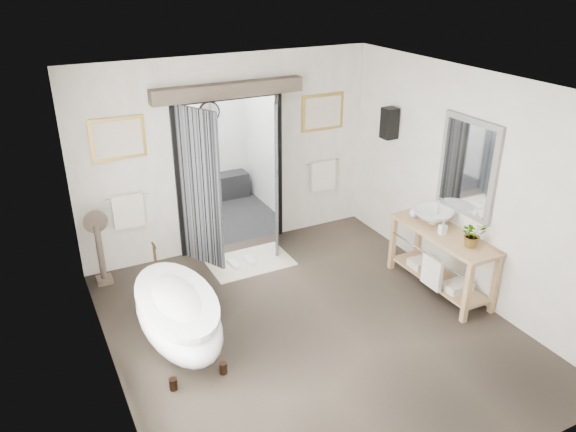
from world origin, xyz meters
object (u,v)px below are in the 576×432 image
object	(u,v)px
vanity	(441,256)
rug	(250,262)
basin	(433,217)
clawfoot_tub	(177,313)

from	to	relation	value
vanity	rug	world-z (taller)	vanity
vanity	rug	distance (m)	2.72
rug	basin	xyz separation A→B (m)	(2.02, -1.53, 0.94)
vanity	basin	size ratio (longest dim) A/B	2.90
clawfoot_tub	basin	xyz separation A→B (m)	(3.52, -0.08, 0.50)
clawfoot_tub	rug	distance (m)	2.13
clawfoot_tub	rug	xyz separation A→B (m)	(1.49, 1.45, -0.44)
vanity	clawfoot_tub	bearing A→B (deg)	173.78
clawfoot_tub	rug	world-z (taller)	clawfoot_tub
rug	basin	world-z (taller)	basin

